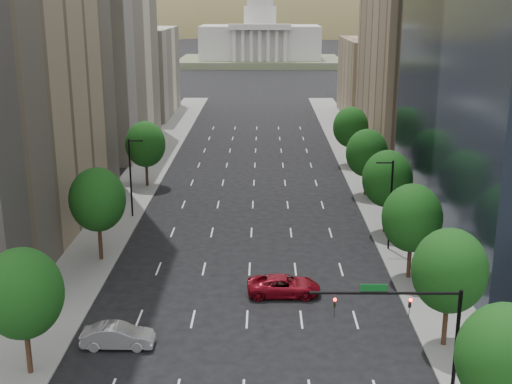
{
  "coord_description": "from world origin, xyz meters",
  "views": [
    {
      "loc": [
        1.17,
        -6.81,
        23.6
      ],
      "look_at": [
        0.61,
        47.61,
        8.0
      ],
      "focal_mm": 47.1,
      "sensor_mm": 36.0,
      "label": 1
    }
  ],
  "objects_px": {
    "traffic_signal": "(418,318)",
    "capitol": "(260,42)",
    "car_silver": "(118,336)",
    "car_red_far": "(284,286)"
  },
  "relations": [
    {
      "from": "traffic_signal",
      "to": "capitol",
      "type": "distance_m",
      "value": 219.99
    },
    {
      "from": "car_silver",
      "to": "capitol",
      "type": "bearing_deg",
      "value": -2.76
    },
    {
      "from": "car_silver",
      "to": "car_red_far",
      "type": "height_order",
      "value": "same"
    },
    {
      "from": "traffic_signal",
      "to": "car_silver",
      "type": "relative_size",
      "value": 1.79
    },
    {
      "from": "capitol",
      "to": "car_silver",
      "type": "relative_size",
      "value": 11.75
    },
    {
      "from": "car_red_far",
      "to": "capitol",
      "type": "bearing_deg",
      "value": -0.47
    },
    {
      "from": "traffic_signal",
      "to": "car_silver",
      "type": "distance_m",
      "value": 20.79
    },
    {
      "from": "capitol",
      "to": "car_red_far",
      "type": "height_order",
      "value": "capitol"
    },
    {
      "from": "capitol",
      "to": "car_silver",
      "type": "height_order",
      "value": "capitol"
    },
    {
      "from": "traffic_signal",
      "to": "car_silver",
      "type": "xyz_separation_m",
      "value": [
        -19.53,
        5.68,
        -4.33
      ]
    }
  ]
}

